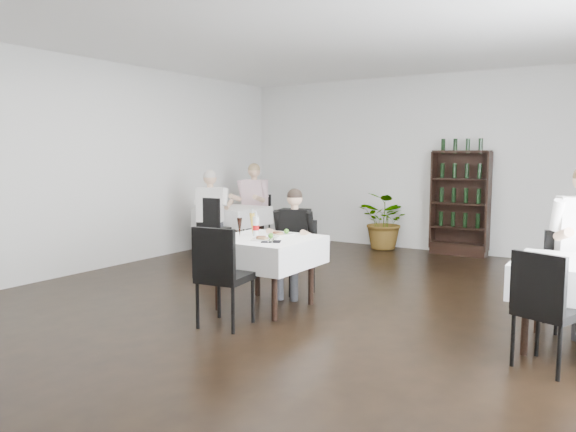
% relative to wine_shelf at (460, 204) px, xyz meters
% --- Properties ---
extents(room_shell, '(9.00, 9.00, 9.00)m').
position_rel_wine_shelf_xyz_m(room_shell, '(-0.60, -4.31, 0.65)').
color(room_shell, black).
rests_on(room_shell, ground).
extents(wine_shelf, '(0.90, 0.28, 1.75)m').
position_rel_wine_shelf_xyz_m(wine_shelf, '(0.00, 0.00, 0.00)').
color(wine_shelf, black).
rests_on(wine_shelf, ground).
extents(main_table, '(1.03, 1.03, 0.77)m').
position_rel_wine_shelf_xyz_m(main_table, '(-0.90, -4.31, -0.23)').
color(main_table, black).
rests_on(main_table, ground).
extents(left_table, '(0.98, 0.98, 0.77)m').
position_rel_wine_shelf_xyz_m(left_table, '(-3.30, -1.81, -0.23)').
color(left_table, black).
rests_on(left_table, ground).
extents(potted_tree, '(1.12, 1.06, 1.00)m').
position_rel_wine_shelf_xyz_m(potted_tree, '(-1.24, -0.11, -0.35)').
color(potted_tree, '#2A5E20').
rests_on(potted_tree, ground).
extents(main_chair_far, '(0.52, 0.53, 0.88)m').
position_rel_wine_shelf_xyz_m(main_chair_far, '(-0.97, -3.50, -0.34)').
color(main_chair_far, black).
rests_on(main_chair_far, ground).
extents(main_chair_near, '(0.51, 0.51, 0.99)m').
position_rel_wine_shelf_xyz_m(main_chair_near, '(-0.84, -5.15, -0.28)').
color(main_chair_near, black).
rests_on(main_chair_near, ground).
extents(left_chair_far, '(0.53, 0.53, 0.93)m').
position_rel_wine_shelf_xyz_m(left_chair_far, '(-3.36, -1.00, -0.32)').
color(left_chair_far, black).
rests_on(left_chair_far, ground).
extents(left_chair_near, '(0.45, 0.46, 0.99)m').
position_rel_wine_shelf_xyz_m(left_chair_near, '(-3.16, -2.48, -0.28)').
color(left_chair_near, black).
rests_on(left_chair_near, ground).
extents(right_chair_far, '(0.56, 0.56, 0.93)m').
position_rel_wine_shelf_xyz_m(right_chair_far, '(1.98, -3.34, -0.32)').
color(right_chair_far, black).
rests_on(right_chair_far, ground).
extents(right_chair_near, '(0.55, 0.55, 0.93)m').
position_rel_wine_shelf_xyz_m(right_chair_near, '(1.94, -4.64, -0.31)').
color(right_chair_near, black).
rests_on(right_chair_near, ground).
extents(diner_main, '(0.53, 0.56, 1.27)m').
position_rel_wine_shelf_xyz_m(diner_main, '(-0.92, -3.71, -0.11)').
color(diner_main, '#3E3E45').
rests_on(diner_main, ground).
extents(diner_left_far, '(0.59, 0.60, 1.50)m').
position_rel_wine_shelf_xyz_m(diner_left_far, '(-3.27, -1.29, 0.02)').
color(diner_left_far, '#3E3E45').
rests_on(diner_left_far, ground).
extents(diner_left_near, '(0.62, 0.66, 1.42)m').
position_rel_wine_shelf_xyz_m(diner_left_near, '(-3.24, -2.42, -0.02)').
color(diner_left_near, '#3E3E45').
rests_on(diner_left_near, ground).
extents(plate_far, '(0.29, 0.29, 0.07)m').
position_rel_wine_shelf_xyz_m(plate_far, '(-0.85, -4.07, -0.06)').
color(plate_far, white).
rests_on(plate_far, main_table).
extents(plate_near, '(0.31, 0.31, 0.07)m').
position_rel_wine_shelf_xyz_m(plate_near, '(-0.80, -4.46, -0.06)').
color(plate_near, white).
rests_on(plate_near, main_table).
extents(pilsner_dark, '(0.06, 0.06, 0.26)m').
position_rel_wine_shelf_xyz_m(pilsner_dark, '(-1.19, -4.39, 0.03)').
color(pilsner_dark, black).
rests_on(pilsner_dark, main_table).
extents(pilsner_lager, '(0.07, 0.07, 0.30)m').
position_rel_wine_shelf_xyz_m(pilsner_lager, '(-1.15, -4.20, 0.05)').
color(pilsner_lager, gold).
rests_on(pilsner_lager, main_table).
extents(coke_bottle, '(0.07, 0.07, 0.27)m').
position_rel_wine_shelf_xyz_m(coke_bottle, '(-1.04, -4.28, 0.03)').
color(coke_bottle, silver).
rests_on(coke_bottle, main_table).
extents(napkin_cutlery, '(0.24, 0.22, 0.02)m').
position_rel_wine_shelf_xyz_m(napkin_cutlery, '(-0.68, -4.53, -0.07)').
color(napkin_cutlery, black).
rests_on(napkin_cutlery, main_table).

